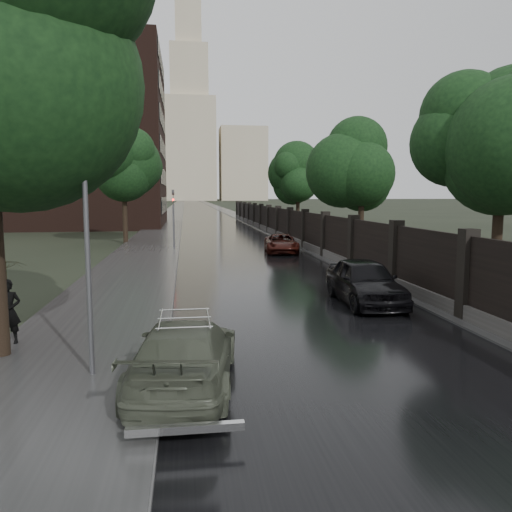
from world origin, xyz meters
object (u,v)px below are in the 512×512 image
(tree_left_far, at_px, (124,173))
(lamp_post, at_px, (87,248))
(tree_right_b, at_px, (362,174))
(volga_sedan, at_px, (185,354))
(traffic_light, at_px, (173,214))
(car_right_far, at_px, (281,243))
(pedestrian_umbrella, at_px, (6,277))
(car_right_near, at_px, (365,281))
(tree_right_c, at_px, (298,182))
(tree_right_a, at_px, (502,158))

(tree_left_far, height_order, lamp_post, tree_left_far)
(tree_right_b, bearing_deg, lamp_post, -122.18)
(volga_sedan, bearing_deg, traffic_light, -81.08)
(lamp_post, height_order, traffic_light, lamp_post)
(traffic_light, distance_m, car_right_far, 7.41)
(tree_right_b, bearing_deg, pedestrian_umbrella, -130.04)
(car_right_near, bearing_deg, lamp_post, -141.18)
(tree_right_b, relative_size, car_right_far, 1.63)
(tree_right_c, distance_m, volga_sedan, 40.82)
(tree_right_b, xyz_separation_m, volga_sedan, (-11.07, -21.06, -4.29))
(tree_right_b, xyz_separation_m, lamp_post, (-12.90, -20.50, -2.28))
(traffic_light, bearing_deg, car_right_near, -68.89)
(lamp_post, relative_size, pedestrian_umbrella, 2.12)
(tree_right_a, height_order, tree_right_b, same)
(lamp_post, distance_m, pedestrian_umbrella, 3.45)
(tree_right_a, bearing_deg, traffic_light, 124.77)
(tree_left_far, distance_m, volga_sedan, 29.75)
(tree_right_b, height_order, pedestrian_umbrella, tree_right_b)
(pedestrian_umbrella, bearing_deg, car_right_near, 17.46)
(car_right_near, bearing_deg, tree_right_a, 6.49)
(tree_left_far, xyz_separation_m, tree_right_b, (15.50, -8.00, -0.29))
(tree_left_far, distance_m, tree_right_c, 18.45)
(lamp_post, distance_m, car_right_near, 10.07)
(tree_right_a, relative_size, traffic_light, 1.75)
(tree_right_a, xyz_separation_m, tree_right_b, (0.00, 14.00, 0.00))
(car_right_near, relative_size, pedestrian_umbrella, 1.88)
(lamp_post, bearing_deg, traffic_light, 87.32)
(tree_right_a, xyz_separation_m, pedestrian_umbrella, (-15.22, -4.11, -3.18))
(tree_right_c, xyz_separation_m, pedestrian_umbrella, (-15.22, -36.11, -3.18))
(car_right_far, distance_m, pedestrian_umbrella, 21.37)
(pedestrian_umbrella, bearing_deg, tree_right_b, 47.68)
(volga_sedan, bearing_deg, tree_right_b, -110.56)
(lamp_post, height_order, car_right_near, lamp_post)
(tree_right_a, xyz_separation_m, car_right_near, (-5.06, -0.47, -4.18))
(tree_right_b, distance_m, pedestrian_umbrella, 23.87)
(car_right_far, xyz_separation_m, pedestrian_umbrella, (-10.20, -18.73, 1.17))
(tree_right_c, bearing_deg, tree_left_far, -147.17)
(tree_left_far, height_order, volga_sedan, tree_left_far)
(tree_left_far, bearing_deg, volga_sedan, -81.34)
(tree_left_far, xyz_separation_m, traffic_light, (3.70, -5.01, -2.84))
(tree_right_a, relative_size, volga_sedan, 1.55)
(tree_right_a, distance_m, car_right_near, 6.58)
(car_right_near, relative_size, car_right_far, 1.06)
(volga_sedan, bearing_deg, tree_right_a, -140.31)
(tree_right_b, relative_size, lamp_post, 1.37)
(car_right_far, bearing_deg, car_right_near, -84.39)
(tree_right_c, height_order, traffic_light, tree_right_c)
(tree_left_far, distance_m, car_right_far, 13.64)
(car_right_far, bearing_deg, tree_right_a, -65.29)
(tree_right_b, xyz_separation_m, tree_right_c, (0.00, 18.00, 0.00))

